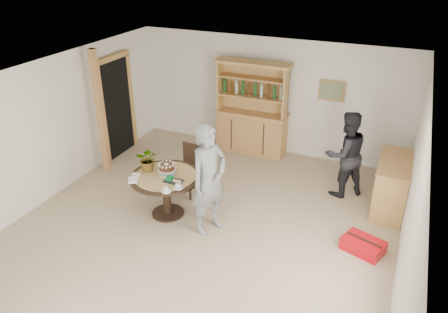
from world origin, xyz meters
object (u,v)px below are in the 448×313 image
at_px(teen_boy, 209,180).
at_px(adult_person, 345,154).
at_px(dining_table, 166,184).
at_px(sideboard, 392,185).
at_px(red_suitcase, 363,245).
at_px(dining_chair, 190,166).
at_px(hutch, 252,122).

bearing_deg(teen_boy, adult_person, -18.68).
distance_m(dining_table, adult_person, 3.24).
relative_size(sideboard, teen_boy, 0.69).
relative_size(dining_table, adult_person, 0.74).
bearing_deg(red_suitcase, dining_chair, -169.46).
height_order(dining_chair, teen_boy, teen_boy).
distance_m(sideboard, dining_table, 3.88).
bearing_deg(dining_table, sideboard, 26.01).
xyz_separation_m(dining_chair, teen_boy, (0.84, -0.93, 0.38)).
height_order(sideboard, dining_table, sideboard).
bearing_deg(sideboard, hutch, 157.79).
height_order(hutch, dining_table, hutch).
bearing_deg(hutch, teen_boy, -82.35).
height_order(teen_boy, red_suitcase, teen_boy).
xyz_separation_m(sideboard, dining_chair, (-3.47, -0.87, 0.06)).
relative_size(sideboard, red_suitcase, 1.80).
bearing_deg(dining_table, dining_chair, 89.30).
bearing_deg(red_suitcase, sideboard, 99.66).
bearing_deg(adult_person, dining_chair, -17.69).
bearing_deg(sideboard, dining_table, -153.99).
distance_m(teen_boy, red_suitcase, 2.56).
xyz_separation_m(dining_table, dining_chair, (0.01, 0.83, -0.07)).
bearing_deg(red_suitcase, teen_boy, -150.56).
bearing_deg(red_suitcase, dining_table, -154.87).
relative_size(hutch, teen_boy, 1.11).
relative_size(dining_chair, red_suitcase, 1.35).
distance_m(hutch, dining_chair, 2.16).
relative_size(hutch, sideboard, 1.62).
distance_m(dining_chair, adult_person, 2.83).
height_order(hutch, adult_person, hutch).
height_order(dining_chair, red_suitcase, dining_chair).
bearing_deg(sideboard, teen_boy, -145.65).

